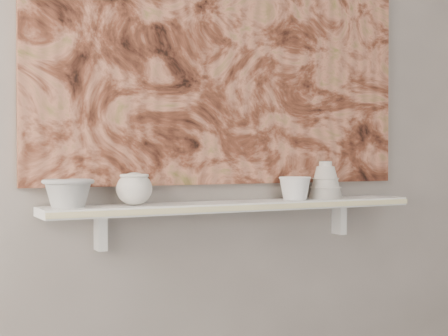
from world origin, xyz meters
TOP-DOWN VIEW (x-y plane):
  - wall_back at (0.00, 1.60)m, footprint 3.60×0.00m
  - shelf at (0.00, 1.51)m, footprint 1.40×0.18m
  - shelf_stripe at (0.00, 1.41)m, footprint 1.40×0.01m
  - bracket_left at (-0.49, 1.57)m, footprint 0.03×0.06m
  - bracket_right at (0.49, 1.57)m, footprint 0.03×0.06m
  - painting at (0.00, 1.59)m, footprint 1.50×0.02m
  - house_motif at (0.45, 1.57)m, footprint 0.09×0.00m
  - bowl_grey at (-0.61, 1.51)m, footprint 0.18×0.18m
  - cup_cream at (-0.40, 1.51)m, footprint 0.15×0.15m
  - bell_vessel at (0.37, 1.51)m, footprint 0.16×0.16m
  - bowl_white at (0.23, 1.51)m, footprint 0.15×0.15m

SIDE VIEW (x-z plane):
  - bracket_left at x=-0.49m, z-range 0.78..0.90m
  - bracket_right at x=0.49m, z-range 0.78..0.90m
  - shelf at x=0.00m, z-range 0.90..0.93m
  - shelf_stripe at x=0.00m, z-range 0.91..0.92m
  - bowl_white at x=0.23m, z-range 0.93..1.02m
  - bowl_grey at x=-0.61m, z-range 0.93..1.02m
  - cup_cream at x=-0.40m, z-range 0.93..1.04m
  - bell_vessel at x=0.37m, z-range 0.93..1.07m
  - house_motif at x=0.45m, z-range 1.19..1.27m
  - wall_back at x=0.00m, z-range -0.45..3.15m
  - painting at x=0.00m, z-range 0.99..2.09m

